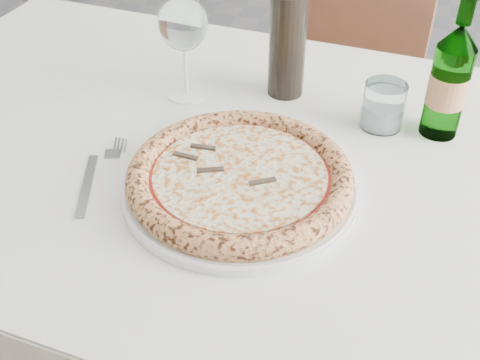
{
  "coord_description": "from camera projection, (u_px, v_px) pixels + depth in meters",
  "views": [
    {
      "loc": [
        0.39,
        -0.99,
        1.33
      ],
      "look_at": [
        0.19,
        -0.32,
        0.78
      ],
      "focal_mm": 45.0,
      "sensor_mm": 36.0,
      "label": 1
    }
  ],
  "objects": [
    {
      "name": "floor",
      "position": [
        210.0,
        322.0,
        1.66
      ],
      "size": [
        5.0,
        6.0,
        0.02
      ],
      "primitive_type": "cube",
      "color": "#5F5E61",
      "rests_on": "ground"
    },
    {
      "name": "dining_table",
      "position": [
        257.0,
        194.0,
        1.03
      ],
      "size": [
        1.55,
        0.97,
        0.76
      ],
      "color": "brown",
      "rests_on": "floor"
    },
    {
      "name": "chair_far",
      "position": [
        345.0,
        70.0,
        1.68
      ],
      "size": [
        0.44,
        0.44,
        0.93
      ],
      "color": "brown",
      "rests_on": "floor"
    },
    {
      "name": "plate",
      "position": [
        240.0,
        186.0,
        0.9
      ],
      "size": [
        0.35,
        0.35,
        0.02
      ],
      "color": "white",
      "rests_on": "dining_table"
    },
    {
      "name": "pizza",
      "position": [
        240.0,
        177.0,
        0.89
      ],
      "size": [
        0.34,
        0.34,
        0.04
      ],
      "color": "tan",
      "rests_on": "plate"
    },
    {
      "name": "fork",
      "position": [
        95.0,
        175.0,
        0.93
      ],
      "size": [
        0.06,
        0.21,
        0.0
      ],
      "color": "gray",
      "rests_on": "dining_table"
    },
    {
      "name": "wine_glass",
      "position": [
        183.0,
        25.0,
        1.04
      ],
      "size": [
        0.09,
        0.09,
        0.19
      ],
      "color": "white",
      "rests_on": "dining_table"
    },
    {
      "name": "tumbler",
      "position": [
        383.0,
        108.0,
        1.02
      ],
      "size": [
        0.07,
        0.07,
        0.08
      ],
      "color": "white",
      "rests_on": "dining_table"
    },
    {
      "name": "beer_bottle",
      "position": [
        449.0,
        81.0,
        0.97
      ],
      "size": [
        0.06,
        0.06,
        0.24
      ],
      "color": "#3B9031",
      "rests_on": "dining_table"
    },
    {
      "name": "wine_bottle",
      "position": [
        288.0,
        35.0,
        1.06
      ],
      "size": [
        0.07,
        0.07,
        0.27
      ],
      "color": "black",
      "rests_on": "dining_table"
    }
  ]
}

